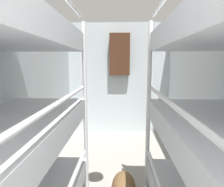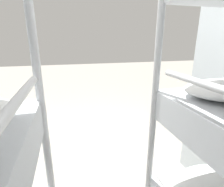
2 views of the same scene
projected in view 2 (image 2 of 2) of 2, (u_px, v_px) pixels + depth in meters
name	position (u px, v px, depth m)	size (l,w,h in m)	color
ground_plane	(94.00, 183.00, 1.92)	(20.00, 20.00, 0.00)	gray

